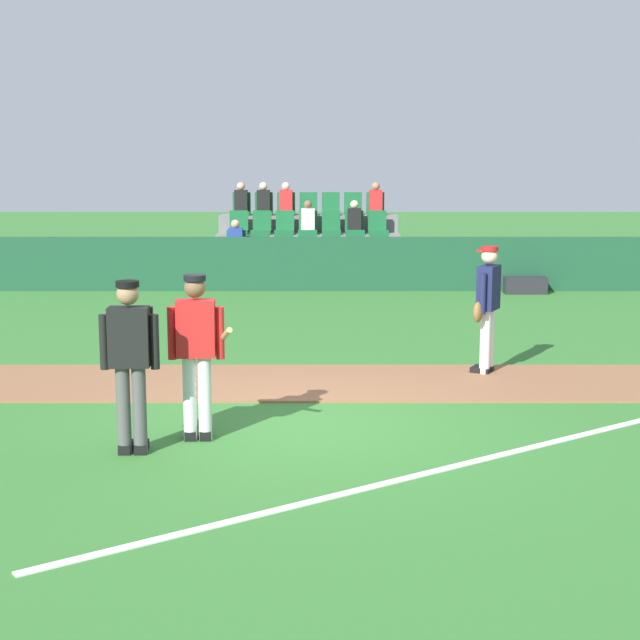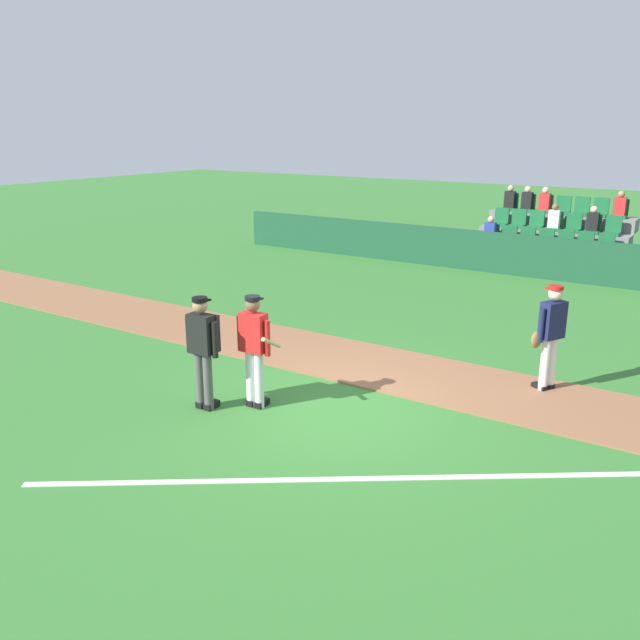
{
  "view_description": "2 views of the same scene",
  "coord_description": "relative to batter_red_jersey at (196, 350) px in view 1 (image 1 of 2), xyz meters",
  "views": [
    {
      "loc": [
        0.29,
        -10.5,
        2.99
      ],
      "look_at": [
        0.29,
        0.69,
        1.07
      ],
      "focal_mm": 54.57,
      "sensor_mm": 36.0,
      "label": 1
    },
    {
      "loc": [
        4.96,
        -7.91,
        4.18
      ],
      "look_at": [
        -0.57,
        0.57,
        1.18
      ],
      "focal_mm": 37.12,
      "sensor_mm": 36.0,
      "label": 2
    }
  ],
  "objects": [
    {
      "name": "stadium_bleachers",
      "position": [
        0.99,
        13.22,
        -0.33
      ],
      "size": [
        4.45,
        2.95,
        2.3
      ],
      "color": "slate",
      "rests_on": "ground"
    },
    {
      "name": "umpire_home_plate",
      "position": [
        -0.61,
        -0.46,
        0.03
      ],
      "size": [
        0.59,
        0.31,
        1.76
      ],
      "color": "#4C4C4C",
      "rests_on": "ground"
    },
    {
      "name": "ground_plane",
      "position": [
        1.0,
        0.58,
        -0.97
      ],
      "size": [
        80.0,
        80.0,
        0.0
      ],
      "primitive_type": "plane",
      "color": "#33702D"
    },
    {
      "name": "foul_line_chalk",
      "position": [
        4.0,
        0.08,
        -0.96
      ],
      "size": [
        9.89,
        6.97,
        0.01
      ],
      "primitive_type": "cube",
      "rotation": [
        0.0,
        0.0,
        0.61
      ],
      "color": "white",
      "rests_on": "ground"
    },
    {
      "name": "batter_red_jersey",
      "position": [
        0.0,
        0.0,
        0.0
      ],
      "size": [
        0.7,
        0.77,
        1.76
      ],
      "color": "silver",
      "rests_on": "ground"
    },
    {
      "name": "equipment_bag",
      "position": [
        5.72,
        10.89,
        -0.79
      ],
      "size": [
        0.9,
        0.36,
        0.36
      ],
      "primitive_type": "cube",
      "color": "#232328",
      "rests_on": "ground"
    },
    {
      "name": "infield_dirt_path",
      "position": [
        1.0,
        2.55,
        -0.95
      ],
      "size": [
        28.0,
        2.05,
        0.03
      ],
      "primitive_type": "cube",
      "color": "brown",
      "rests_on": "ground"
    },
    {
      "name": "runner_navy_jersey",
      "position": [
        3.55,
        3.09,
        -0.01
      ],
      "size": [
        0.46,
        0.6,
        1.76
      ],
      "color": "white",
      "rests_on": "ground"
    },
    {
      "name": "dugout_fence",
      "position": [
        1.0,
        11.34,
        -0.38
      ],
      "size": [
        20.0,
        0.16,
        1.18
      ],
      "primitive_type": "cube",
      "color": "#19472D",
      "rests_on": "ground"
    }
  ]
}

